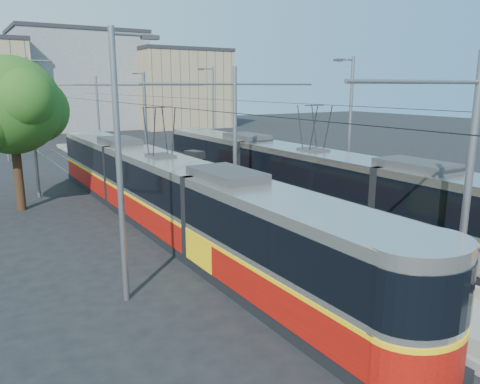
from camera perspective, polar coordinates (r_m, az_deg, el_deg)
ground at (r=17.23m, az=13.44°, el=-9.40°), size 160.00×160.00×0.00m
platform at (r=31.02m, az=-9.21°, el=0.98°), size 4.00×50.00×0.30m
tactile_strip_left at (r=30.48m, az=-11.74°, el=0.96°), size 0.70×50.00×0.01m
tactile_strip_right at (r=31.56m, az=-6.79°, el=1.54°), size 0.70×50.00×0.01m
rails at (r=31.05m, az=-9.20°, el=0.73°), size 8.71×70.00×0.03m
track_arrow at (r=13.01m, az=11.40°, el=-16.94°), size 1.20×5.00×0.01m
tram_left at (r=21.69m, az=-9.51°, el=0.09°), size 2.43×29.72×5.50m
tram_right at (r=23.65m, az=8.78°, el=1.54°), size 2.43×30.33×5.50m
catenary at (r=27.84m, az=-7.25°, el=8.80°), size 9.20×70.00×7.00m
street_lamps at (r=34.20m, az=-12.07°, el=8.77°), size 15.18×38.22×8.00m
shelter at (r=26.81m, az=-5.51°, el=2.46°), size 0.96×1.28×2.54m
tree at (r=26.90m, az=-25.48°, el=9.36°), size 5.47×5.05×7.94m
building_centre at (r=77.14m, az=-19.01°, el=12.73°), size 18.36×14.28×14.49m
building_right at (r=75.97m, az=-7.31°, el=12.40°), size 14.28×10.20×12.08m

